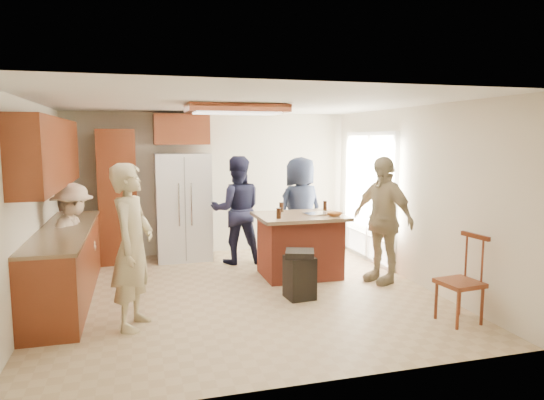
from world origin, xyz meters
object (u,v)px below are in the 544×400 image
object	(u,v)px
spindle_chair	(461,282)
person_counter	(74,239)
person_front_left	(132,246)
trash_bin	(300,274)
person_behind_left	(237,210)
person_behind_right	(300,210)
person_side_right	(382,220)
refrigerator	(183,207)
kitchen_island	(300,245)

from	to	relation	value
spindle_chair	person_counter	bearing A→B (deg)	152.06
person_front_left	spindle_chair	bearing A→B (deg)	-83.64
trash_bin	spindle_chair	distance (m)	1.94
trash_bin	spindle_chair	size ratio (longest dim) A/B	0.63
person_behind_left	person_behind_right	world-z (taller)	person_behind_left
person_behind_right	person_side_right	bearing A→B (deg)	102.44
person_behind_left	trash_bin	distance (m)	2.12
person_behind_right	spindle_chair	bearing A→B (deg)	89.25
trash_bin	person_behind_left	bearing A→B (deg)	101.71
refrigerator	trash_bin	size ratio (longest dim) A/B	2.86
person_front_left	person_behind_right	xyz separation A→B (m)	(2.65, 2.17, -0.02)
person_counter	kitchen_island	distance (m)	3.15
person_side_right	trash_bin	distance (m)	1.54
person_behind_left	spindle_chair	size ratio (longest dim) A/B	1.78
person_front_left	spindle_chair	xyz separation A→B (m)	(3.53, -0.84, -0.44)
person_side_right	refrigerator	xyz separation A→B (m)	(-2.61, 2.11, -0.00)
kitchen_island	spindle_chair	size ratio (longest dim) A/B	1.29
refrigerator	spindle_chair	bearing A→B (deg)	-54.11
refrigerator	trash_bin	bearing A→B (deg)	-63.72
person_behind_right	spindle_chair	world-z (taller)	person_behind_right
person_side_right	person_counter	size ratio (longest dim) A/B	1.23
person_front_left	trash_bin	xyz separation A→B (m)	(2.05, 0.41, -0.58)
person_behind_right	person_side_right	distance (m)	1.56
person_front_left	spindle_chair	size ratio (longest dim) A/B	1.80
person_behind_left	spindle_chair	bearing A→B (deg)	125.82
trash_bin	person_counter	bearing A→B (deg)	159.95
person_counter	person_front_left	bearing A→B (deg)	-128.35
person_side_right	person_counter	xyz separation A→B (m)	(-4.18, 0.63, -0.17)
person_behind_left	person_side_right	xyz separation A→B (m)	(1.79, -1.60, 0.02)
person_side_right	trash_bin	bearing A→B (deg)	-93.91
kitchen_island	trash_bin	size ratio (longest dim) A/B	2.03
kitchen_island	person_behind_right	bearing A→B (deg)	70.54
person_counter	person_behind_left	bearing A→B (deg)	-44.29
spindle_chair	kitchen_island	bearing A→B (deg)	117.23
person_behind_right	person_counter	world-z (taller)	person_behind_right
person_counter	refrigerator	bearing A→B (deg)	-23.05
person_counter	kitchen_island	size ratio (longest dim) A/B	1.15
kitchen_island	trash_bin	world-z (taller)	kitchen_island
person_counter	refrigerator	distance (m)	2.17
trash_bin	person_behind_right	bearing A→B (deg)	70.97
person_behind_left	person_side_right	world-z (taller)	person_side_right
refrigerator	person_behind_left	bearing A→B (deg)	-31.76
trash_bin	person_front_left	bearing A→B (deg)	-168.67
person_side_right	kitchen_island	distance (m)	1.27
kitchen_island	trash_bin	xyz separation A→B (m)	(-0.33, -0.98, -0.16)
trash_bin	spindle_chair	bearing A→B (deg)	-40.16
person_behind_left	person_counter	bearing A→B (deg)	27.63
person_counter	kitchen_island	world-z (taller)	person_counter
person_side_right	refrigerator	distance (m)	3.36
refrigerator	person_behind_right	bearing A→B (deg)	-22.17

